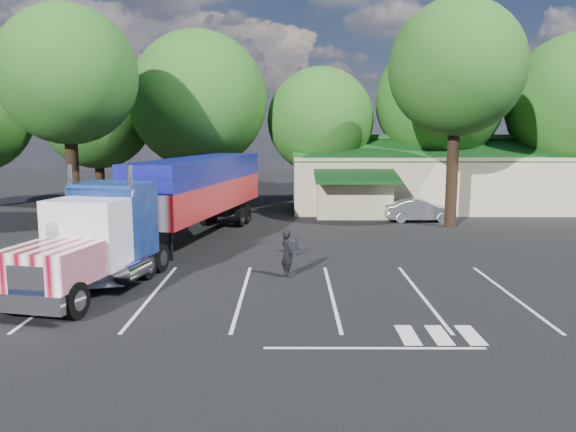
{
  "coord_description": "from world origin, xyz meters",
  "views": [
    {
      "loc": [
        1.72,
        -25.42,
        5.79
      ],
      "look_at": [
        1.62,
        -0.35,
        2.0
      ],
      "focal_mm": 35.0,
      "sensor_mm": 36.0,
      "label": 1
    }
  ],
  "objects_px": {
    "bicycle": "(292,244)",
    "semi_truck": "(180,196)",
    "silver_sedan": "(420,210)",
    "tour_bus": "(90,231)",
    "woman": "(287,253)"
  },
  "relations": [
    {
      "from": "semi_truck",
      "to": "bicycle",
      "type": "xyz_separation_m",
      "value": [
        5.6,
        -1.34,
        -2.18
      ]
    },
    {
      "from": "semi_truck",
      "to": "tour_bus",
      "type": "bearing_deg",
      "value": -118.28
    },
    {
      "from": "semi_truck",
      "to": "woman",
      "type": "relative_size",
      "value": 11.43
    },
    {
      "from": "tour_bus",
      "to": "silver_sedan",
      "type": "relative_size",
      "value": 2.38
    },
    {
      "from": "woman",
      "to": "tour_bus",
      "type": "xyz_separation_m",
      "value": [
        -8.6,
        2.06,
        0.52
      ]
    },
    {
      "from": "semi_truck",
      "to": "silver_sedan",
      "type": "relative_size",
      "value": 4.92
    },
    {
      "from": "silver_sedan",
      "to": "tour_bus",
      "type": "bearing_deg",
      "value": 122.93
    },
    {
      "from": "bicycle",
      "to": "silver_sedan",
      "type": "distance_m",
      "value": 12.61
    },
    {
      "from": "semi_truck",
      "to": "silver_sedan",
      "type": "distance_m",
      "value": 16.21
    },
    {
      "from": "bicycle",
      "to": "semi_truck",
      "type": "bearing_deg",
      "value": 127.46
    },
    {
      "from": "woman",
      "to": "silver_sedan",
      "type": "distance_m",
      "value": 16.36
    },
    {
      "from": "semi_truck",
      "to": "bicycle",
      "type": "height_order",
      "value": "semi_truck"
    },
    {
      "from": "semi_truck",
      "to": "silver_sedan",
      "type": "height_order",
      "value": "semi_truck"
    },
    {
      "from": "woman",
      "to": "bicycle",
      "type": "height_order",
      "value": "woman"
    },
    {
      "from": "semi_truck",
      "to": "tour_bus",
      "type": "relative_size",
      "value": 2.07
    }
  ]
}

